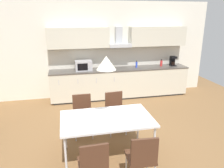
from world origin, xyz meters
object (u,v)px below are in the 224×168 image
Objects in this scene: dining_table at (107,120)px; chair_near_left at (93,163)px; microwave at (84,66)px; bottle_white at (111,66)px; chair_far_right at (115,108)px; pendant_lamp at (106,63)px; chair_near_right at (142,156)px; bottle_red at (161,63)px; chair_far_left at (82,111)px; bottle_blue at (137,65)px; coffee_maker at (173,61)px.

chair_near_left is (-0.35, -0.85, -0.18)m from dining_table.
bottle_white is at bearing -2.07° from microwave.
chair_far_right is 1.50m from pendant_lamp.
chair_far_right is (-0.00, 1.70, 0.00)m from chair_near_right.
bottle_red reaches higher than chair_far_left.
bottle_red is 4.64m from chair_near_left.
bottle_white is (0.81, -0.03, -0.05)m from microwave.
microwave is 0.55× the size of chair_near_right.
microwave is 2.90m from dining_table.
pendant_lamp is (0.35, 0.85, 1.19)m from chair_near_left.
chair_far_left is 2.72× the size of pendant_lamp.
bottle_blue reaches higher than chair_near_left.
bottle_blue is at bearing 0.36° from microwave.
dining_table is 1.80× the size of chair_far_right.
chair_far_left is 1.50m from pendant_lamp.
pendant_lamp reaches higher than chair_near_right.
bottle_blue reaches higher than chair_far_right.
pendant_lamp is at bearing 112.19° from chair_near_right.
microwave is at bearing -179.64° from bottle_blue.
dining_table is 0.94m from chair_far_left.
pendant_lamp is (0.35, -0.85, 1.19)m from chair_far_left.
bottle_red is (1.63, 0.07, 0.00)m from bottle_white.
chair_near_left is 1.83m from chair_far_right.
chair_far_left is at bearing 112.51° from pendant_lamp.
chair_near_left is at bearing -125.31° from bottle_red.
chair_far_left is (-3.05, -2.06, -0.52)m from coffee_maker.
chair_far_right is (0.70, 1.70, 0.00)m from chair_near_left.
coffee_maker is at bearing 33.99° from chair_far_left.
bottle_red is (2.44, 0.04, -0.05)m from microwave.
chair_far_left and chair_near_right have the same top height.
chair_far_left is (-2.67, -2.07, -0.46)m from bottle_red.
pendant_lamp is (0.12, -2.88, 0.67)m from microwave.
chair_far_left is at bearing 112.35° from chair_near_right.
coffee_maker reaches higher than chair_far_left.
microwave is at bearing 103.02° from chair_far_right.
microwave is 3.77m from chair_near_left.
bottle_red reaches higher than chair_far_right.
coffee_maker is 2.01m from bottle_white.
dining_table is at bearing -103.60° from bottle_white.
pendant_lamp is at bearing -128.46° from bottle_red.
dining_table is (0.12, -2.88, -0.33)m from microwave.
chair_far_left is (-0.35, 0.85, -0.18)m from dining_table.
bottle_white is at bearing 76.40° from dining_table.
bottle_red is at bearing 2.44° from bottle_white.
bottle_red is at bearing 37.79° from chair_far_left.
coffee_maker is at bearing 47.11° from pendant_lamp.
bottle_white is at bearing -177.56° from bottle_red.
chair_near_right and chair_far_right have the same top height.
chair_far_left and chair_near_left have the same top height.
bottle_red is 0.24× the size of chair_far_right.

